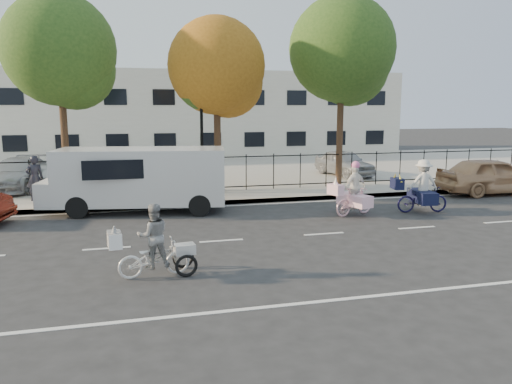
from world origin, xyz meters
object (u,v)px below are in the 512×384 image
object	(u,v)px
lamppost	(202,119)
lot_car_a	(18,174)
zebra_trike	(154,248)
unicorn_bike	(354,196)
white_van	(139,177)
gold_sedan	(492,176)
bull_bike	(422,191)
lot_car_b	(69,167)
lot_car_d	(344,163)
lot_car_c	(111,170)
pedestrian	(35,178)

from	to	relation	value
lamppost	lot_car_a	xyz separation A→B (m)	(-7.43, 2.95, -2.30)
zebra_trike	unicorn_bike	size ratio (longest dim) A/B	1.01
unicorn_bike	white_van	bearing A→B (deg)	52.23
lamppost	gold_sedan	size ratio (longest dim) A/B	0.96
lamppost	unicorn_bike	distance (m)	6.90
lamppost	bull_bike	size ratio (longest dim) A/B	2.15
zebra_trike	lot_car_b	xyz separation A→B (m)	(-3.14, 13.87, 0.23)
lot_car_a	lot_car_d	distance (m)	15.18
unicorn_bike	white_van	xyz separation A→B (m)	(-6.94, 2.42, 0.53)
lot_car_a	lot_car_d	world-z (taller)	lot_car_a
unicorn_bike	lot_car_a	xyz separation A→B (m)	(-11.83, 7.67, 0.13)
gold_sedan	lot_car_b	bearing A→B (deg)	70.56
lot_car_b	gold_sedan	bearing A→B (deg)	-13.49
unicorn_bike	gold_sedan	bearing A→B (deg)	-90.41
lot_car_d	lot_car_c	bearing A→B (deg)	168.58
zebra_trike	white_van	xyz separation A→B (m)	(-0.13, 6.96, 0.60)
white_van	gold_sedan	bearing A→B (deg)	9.64
bull_bike	gold_sedan	size ratio (longest dim) A/B	0.45
unicorn_bike	lot_car_c	xyz separation A→B (m)	(-8.06, 8.53, 0.08)
lot_car_c	zebra_trike	bearing A→B (deg)	-84.16
lot_car_c	lot_car_a	bearing A→B (deg)	-166.77
lot_car_d	lot_car_b	bearing A→B (deg)	165.37
pedestrian	zebra_trike	bearing A→B (deg)	95.00
white_van	lot_car_d	size ratio (longest dim) A/B	1.70
bull_bike	gold_sedan	distance (m)	5.53
lot_car_a	lot_car_b	xyz separation A→B (m)	(1.88, 1.67, 0.04)
white_van	lamppost	bearing A→B (deg)	51.74
white_van	pedestrian	bearing A→B (deg)	157.90
zebra_trike	lot_car_d	bearing A→B (deg)	-45.23
unicorn_bike	bull_bike	size ratio (longest dim) A/B	0.92
pedestrian	lot_car_c	xyz separation A→B (m)	(2.60, 3.81, -0.24)
unicorn_bike	gold_sedan	size ratio (longest dim) A/B	0.41
lamppost	lot_car_a	bearing A→B (deg)	158.36
pedestrian	lot_car_b	bearing A→B (deg)	-116.34
gold_sedan	lot_car_d	xyz separation A→B (m)	(-4.05, 5.77, 0.03)
lot_car_c	lamppost	bearing A→B (deg)	-45.76
gold_sedan	lot_car_a	xyz separation A→B (m)	(-19.22, 5.25, 0.04)
pedestrian	lot_car_a	world-z (taller)	pedestrian
zebra_trike	bull_bike	xyz separation A→B (m)	(9.29, 4.41, 0.12)
zebra_trike	lot_car_d	distance (m)	16.28
bull_bike	white_van	distance (m)	9.77
lot_car_a	lot_car_d	bearing A→B (deg)	11.89
zebra_trike	white_van	world-z (taller)	white_van
bull_bike	white_van	xyz separation A→B (m)	(-9.42, 2.54, 0.48)
lot_car_c	white_van	bearing A→B (deg)	-79.28
gold_sedan	pedestrian	world-z (taller)	pedestrian
unicorn_bike	lot_car_c	world-z (taller)	unicorn_bike
gold_sedan	zebra_trike	bearing A→B (deg)	118.40
bull_bike	lot_car_d	bearing A→B (deg)	2.55
unicorn_bike	white_van	size ratio (longest dim) A/B	0.29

